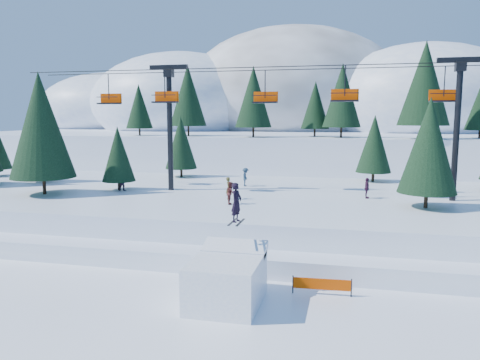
% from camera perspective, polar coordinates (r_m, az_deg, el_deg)
% --- Properties ---
extents(ground, '(160.00, 160.00, 0.00)m').
position_cam_1_polar(ground, '(21.14, -3.19, -16.35)').
color(ground, white).
rests_on(ground, ground).
extents(mid_shelf, '(70.00, 22.00, 2.50)m').
position_cam_1_polar(mid_shelf, '(37.64, 4.52, -3.57)').
color(mid_shelf, white).
rests_on(mid_shelf, ground).
extents(berm, '(70.00, 6.00, 1.10)m').
position_cam_1_polar(berm, '(28.24, 1.42, -8.86)').
color(berm, white).
rests_on(berm, ground).
extents(mountain_ridge, '(119.00, 60.78, 26.46)m').
position_cam_1_polar(mountain_ridge, '(92.44, 6.65, 8.34)').
color(mountain_ridge, white).
rests_on(mountain_ridge, ground).
extents(jump_kicker, '(3.14, 4.36, 5.46)m').
position_cam_1_polar(jump_kicker, '(22.11, -1.59, -11.86)').
color(jump_kicker, white).
rests_on(jump_kicker, ground).
extents(chairlift, '(46.00, 3.21, 10.28)m').
position_cam_1_polar(chairlift, '(36.72, 7.78, 8.77)').
color(chairlift, black).
rests_on(chairlift, mid_shelf).
extents(conifer_stand, '(63.01, 17.69, 9.58)m').
position_cam_1_polar(conifer_stand, '(36.73, 7.02, 5.07)').
color(conifer_stand, black).
rests_on(conifer_stand, mid_shelf).
extents(distant_skiers, '(26.43, 9.64, 1.78)m').
position_cam_1_polar(distant_skiers, '(37.91, 4.63, -0.31)').
color(distant_skiers, '#47421C').
rests_on(distant_skiers, mid_shelf).
extents(banner_near, '(2.86, 0.21, 0.90)m').
position_cam_1_polar(banner_near, '(23.58, 9.95, -12.42)').
color(banner_near, black).
rests_on(banner_near, ground).
extents(banner_far, '(2.70, 0.98, 0.90)m').
position_cam_1_polar(banner_far, '(25.64, 20.29, -11.12)').
color(banner_far, black).
rests_on(banner_far, ground).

